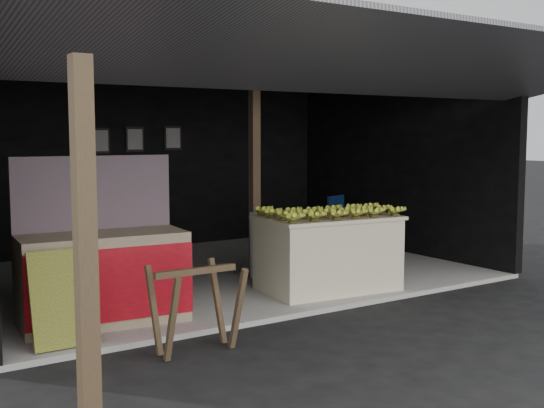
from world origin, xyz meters
TOP-DOWN VIEW (x-y plane):
  - ground at (0.00, 0.00)m, footprint 80.00×80.00m
  - concrete_slab at (0.00, 2.50)m, footprint 7.00×5.00m
  - shophouse at (0.00, 2.82)m, footprint 7.40×7.29m
  - banana_table at (0.65, 0.72)m, footprint 1.80×1.22m
  - banana_pile at (0.65, 0.72)m, footprint 1.66×1.10m
  - white_crate at (0.60, 1.59)m, footprint 0.86×0.62m
  - neighbor_stall at (-2.24, 0.82)m, footprint 1.74×0.90m
  - green_signboard at (-2.82, 0.24)m, footprint 0.60×0.25m
  - sawhorse at (-1.81, -0.45)m, footprint 0.81×0.71m
  - water_barrel at (1.48, 1.05)m, footprint 0.30×0.30m
  - plastic_chair at (2.23, 2.38)m, footprint 0.60×0.60m
  - magenta_rug at (1.72, 2.13)m, footprint 1.63×1.20m
  - picture_frames at (-0.17, 4.89)m, footprint 1.62×0.04m

SIDE VIEW (x-z plane):
  - ground at x=0.00m, z-range 0.00..0.00m
  - concrete_slab at x=0.00m, z-range 0.00..0.06m
  - magenta_rug at x=1.72m, z-range 0.06..0.07m
  - water_barrel at x=1.48m, z-range 0.06..0.50m
  - sawhorse at x=-1.81m, z-range 0.11..0.91m
  - white_crate at x=0.60m, z-range 0.06..0.96m
  - green_signboard at x=-2.82m, z-range 0.07..0.96m
  - banana_table at x=0.65m, z-range 0.06..1.00m
  - neighbor_stall at x=-2.24m, z-range -0.29..1.45m
  - plastic_chair at x=2.23m, z-range 0.15..1.13m
  - banana_pile at x=0.65m, z-range 1.00..1.19m
  - picture_frames at x=-0.17m, z-range 1.70..2.16m
  - shophouse at x=0.00m, z-range 0.59..3.61m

